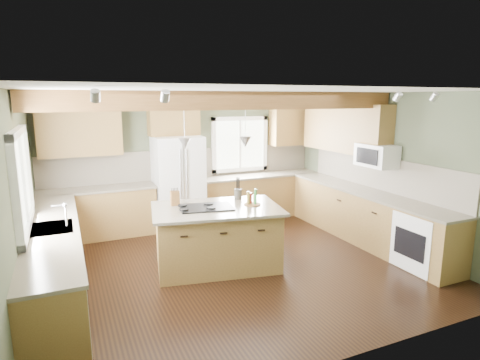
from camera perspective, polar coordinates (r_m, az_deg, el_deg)
name	(u,v)px	position (r m, az deg, el deg)	size (l,w,h in m)	color
floor	(237,265)	(6.27, -0.50, -11.99)	(5.60, 5.60, 0.00)	black
ceiling	(236,91)	(5.75, -0.55, 12.52)	(5.60, 5.60, 0.00)	silver
wall_back	(187,159)	(8.19, -7.52, 2.99)	(5.60, 5.60, 0.00)	#3E4833
wall_left	(20,201)	(5.43, -28.77, -2.68)	(5.00, 5.00, 0.00)	#3E4833
wall_right	(383,169)	(7.43, 19.72, 1.54)	(5.00, 5.00, 0.00)	#3E4833
ceiling_beam	(233,101)	(5.84, -0.94, 11.23)	(5.55, 0.26, 0.26)	brown
soffit_trim	(187,96)	(8.01, -7.54, 11.70)	(5.55, 0.20, 0.10)	brown
backsplash_back	(188,163)	(8.19, -7.47, 2.35)	(5.58, 0.03, 0.58)	brown
backsplash_right	(380,173)	(7.47, 19.33, 0.91)	(0.03, 3.70, 0.58)	brown
base_cab_back_left	(98,214)	(7.77, -19.49, -4.54)	(2.02, 0.60, 0.88)	brown
counter_back_left	(97,189)	(7.66, -19.72, -1.23)	(2.06, 0.64, 0.04)	brown
base_cab_back_right	(259,196)	(8.62, 2.75, -2.33)	(2.62, 0.60, 0.88)	brown
counter_back_right	(259,175)	(8.53, 2.78, 0.68)	(2.66, 0.64, 0.04)	brown
base_cab_left	(55,264)	(5.71, -24.85, -10.73)	(0.60, 3.70, 0.88)	brown
counter_left	(51,229)	(5.56, -25.25, -6.33)	(0.64, 3.74, 0.04)	brown
base_cab_right	(365,217)	(7.45, 17.33, -5.08)	(0.60, 3.70, 0.88)	brown
counter_right	(366,192)	(7.34, 17.54, -1.63)	(0.64, 3.74, 0.04)	brown
upper_cab_back_left	(80,130)	(7.62, -21.83, 6.56)	(1.40, 0.35, 0.90)	brown
upper_cab_over_fridge	(174,117)	(7.86, -9.43, 8.81)	(0.96, 0.35, 0.70)	brown
upper_cab_right	(344,128)	(7.91, 14.60, 7.16)	(0.35, 2.20, 0.90)	brown
upper_cab_back_corner	(290,124)	(8.89, 7.19, 7.87)	(0.90, 0.35, 0.90)	brown
window_left	(20,180)	(5.43, -28.77, 0.02)	(0.04, 1.60, 1.05)	white
window_back	(239,144)	(8.54, -0.08, 5.12)	(1.10, 0.04, 1.00)	white
sink	(51,229)	(5.56, -25.25, -6.28)	(0.50, 0.65, 0.03)	#262628
faucet	(66,216)	(5.52, -23.51, -4.69)	(0.02, 0.02, 0.28)	#B2B2B7
dishwasher	(55,313)	(4.53, -24.83, -16.80)	(0.60, 0.60, 0.84)	white
oven	(424,241)	(6.58, 24.76, -7.91)	(0.60, 0.72, 0.84)	white
microwave	(377,155)	(7.20, 18.85, 3.32)	(0.40, 0.70, 0.38)	white
pendant_left	(185,143)	(5.71, -7.86, 5.18)	(0.18, 0.18, 0.16)	#B2B2B7
pendant_right	(245,142)	(5.86, 0.75, 5.45)	(0.18, 0.18, 0.16)	#B2B2B7
refrigerator	(178,183)	(7.82, -8.75, -0.43)	(0.90, 0.74, 1.80)	white
island	(217,238)	(6.09, -3.33, -8.25)	(1.76, 1.07, 0.88)	brown
island_top	(216,209)	(5.95, -3.38, -4.08)	(1.87, 1.19, 0.04)	brown
cooktop	(207,207)	(5.92, -4.78, -3.89)	(0.76, 0.51, 0.02)	black
knife_block	(175,198)	(6.11, -9.23, -2.56)	(0.13, 0.10, 0.22)	#5A2D1B
utensil_crock	(238,194)	(6.41, -0.29, -2.01)	(0.12, 0.12, 0.16)	#362F2B
bottle_tray	(252,197)	(6.05, 1.76, -2.48)	(0.25, 0.25, 0.23)	brown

